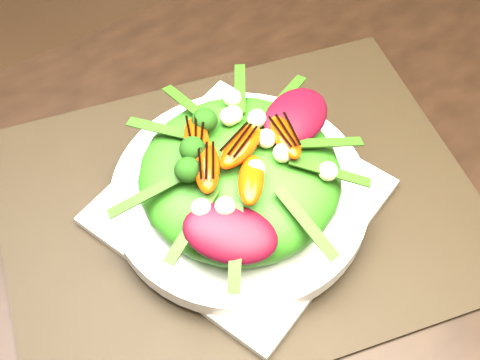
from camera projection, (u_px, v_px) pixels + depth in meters
placemat at (240, 205)px, 0.67m from camera, size 0.56×0.48×0.00m
plate_base at (240, 202)px, 0.66m from camera, size 0.30×0.30×0.01m
salad_bowl at (240, 194)px, 0.65m from camera, size 0.26×0.26×0.02m
lettuce_mound at (240, 176)px, 0.63m from camera, size 0.26×0.26×0.07m
radicchio_leaf at (296, 117)px, 0.63m from camera, size 0.10×0.08×0.02m
orange_segment at (213, 146)px, 0.60m from camera, size 0.06×0.04×0.02m
broccoli_floret at (165, 150)px, 0.59m from camera, size 0.04×0.04×0.04m
macadamia_nut at (277, 162)px, 0.58m from camera, size 0.02×0.02×0.02m
balsamic_drizzle at (213, 141)px, 0.59m from camera, size 0.04×0.02×0.00m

